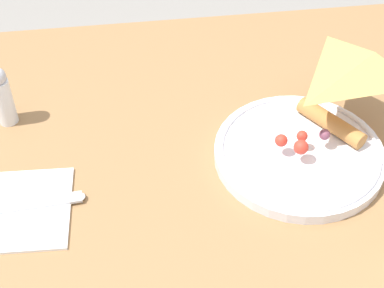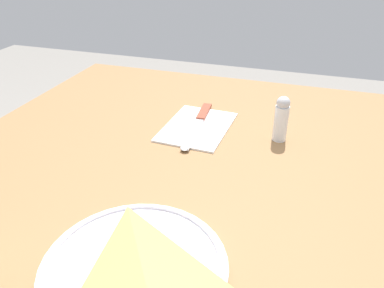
# 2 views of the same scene
# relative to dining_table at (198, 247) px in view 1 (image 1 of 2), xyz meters

# --- Properties ---
(dining_table) EXTENTS (1.18, 0.86, 0.76)m
(dining_table) POSITION_rel_dining_table_xyz_m (0.00, 0.00, 0.00)
(dining_table) COLOR olive
(dining_table) RESTS_ON ground_plane
(plate_pizza) EXTENTS (0.23, 0.23, 0.05)m
(plate_pizza) POSITION_rel_dining_table_xyz_m (0.15, 0.06, 0.12)
(plate_pizza) COLOR white
(plate_pizza) RESTS_ON dining_table
(salt_shaker) EXTENTS (0.03, 0.03, 0.10)m
(salt_shaker) POSITION_rel_dining_table_xyz_m (-0.26, 0.19, 0.15)
(salt_shaker) COLOR white
(salt_shaker) RESTS_ON dining_table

